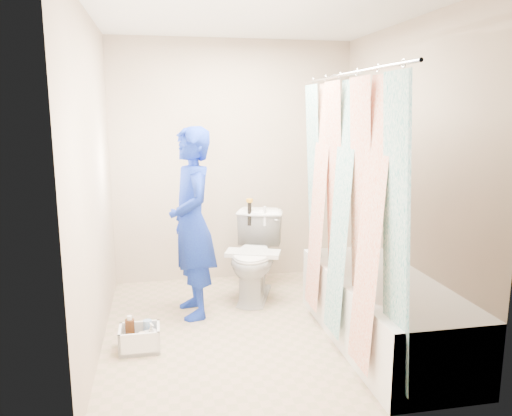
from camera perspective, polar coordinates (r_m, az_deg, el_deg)
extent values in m
plane|color=tan|center=(4.11, 0.30, -13.53)|extent=(2.60, 2.60, 0.00)
cube|color=silver|center=(3.80, 0.34, 21.51)|extent=(2.40, 2.60, 0.02)
cube|color=tan|center=(5.05, -2.62, 5.23)|extent=(2.40, 0.02, 2.40)
cube|color=tan|center=(2.53, 6.16, -0.61)|extent=(2.40, 0.02, 2.40)
cube|color=tan|center=(3.73, -18.09, 2.65)|extent=(0.02, 2.60, 2.40)
cube|color=tan|center=(4.18, 16.70, 3.58)|extent=(0.02, 2.60, 2.40)
cube|color=white|center=(3.89, 14.21, -11.33)|extent=(0.70, 1.75, 0.50)
cube|color=silver|center=(3.82, 14.36, -8.41)|extent=(0.58, 1.63, 0.06)
cylinder|color=silver|center=(3.49, 10.48, 14.83)|extent=(0.02, 1.90, 0.02)
cube|color=white|center=(3.54, 9.96, -0.34)|extent=(0.06, 1.75, 1.80)
imported|color=white|center=(4.61, -0.12, -5.58)|extent=(0.67, 0.87, 0.78)
cube|color=silver|center=(4.47, -0.36, -5.20)|extent=(0.52, 0.36, 0.04)
cylinder|color=black|center=(4.73, -0.74, -0.63)|extent=(0.04, 0.04, 0.23)
cylinder|color=orange|center=(4.71, -0.74, 0.86)|extent=(0.06, 0.06, 0.03)
cylinder|color=white|center=(4.72, 1.02, -0.93)|extent=(0.03, 0.03, 0.19)
imported|color=#1026A7|center=(4.17, -7.33, -1.74)|extent=(0.47, 0.63, 1.59)
cube|color=white|center=(3.86, -13.10, -15.30)|extent=(0.29, 0.23, 0.03)
cube|color=white|center=(3.84, -15.23, -14.37)|extent=(0.02, 0.23, 0.17)
cube|color=white|center=(3.82, -11.06, -14.27)|extent=(0.02, 0.23, 0.17)
cube|color=white|center=(3.73, -13.20, -15.02)|extent=(0.29, 0.02, 0.17)
cube|color=white|center=(3.93, -13.10, -13.67)|extent=(0.29, 0.02, 0.17)
cylinder|color=#42210D|center=(3.85, -14.19, -13.59)|extent=(0.07, 0.07, 0.19)
cylinder|color=silver|center=(3.86, -12.26, -13.61)|extent=(0.06, 0.06, 0.17)
cylinder|color=beige|center=(3.78, -12.88, -14.57)|extent=(0.04, 0.04, 0.13)
cylinder|color=#42210D|center=(3.79, -14.22, -15.12)|extent=(0.06, 0.06, 0.06)
cylinder|color=gold|center=(3.78, -14.24, -14.65)|extent=(0.06, 0.06, 0.01)
imported|color=white|center=(3.78, -11.84, -14.07)|extent=(0.11, 0.11, 0.18)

